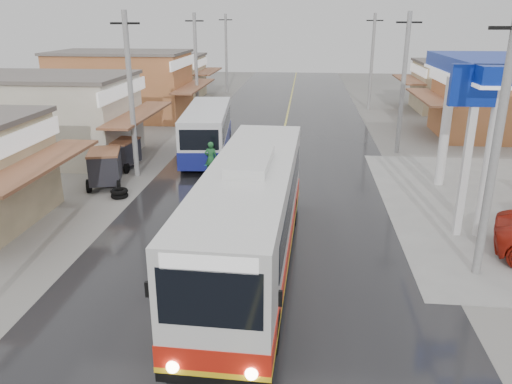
# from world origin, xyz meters

# --- Properties ---
(ground) EXTENTS (120.00, 120.00, 0.00)m
(ground) POSITION_xyz_m (0.00, 0.00, 0.00)
(ground) COLOR slate
(ground) RESTS_ON ground
(road) EXTENTS (12.00, 90.00, 0.02)m
(road) POSITION_xyz_m (0.00, 15.00, 0.01)
(road) COLOR black
(road) RESTS_ON ground
(centre_line) EXTENTS (0.15, 90.00, 0.01)m
(centre_line) POSITION_xyz_m (0.00, 15.00, 0.02)
(centre_line) COLOR #D8CC4C
(centre_line) RESTS_ON road
(shopfronts_left) EXTENTS (11.00, 44.00, 5.20)m
(shopfronts_left) POSITION_xyz_m (-13.00, 18.00, 0.00)
(shopfronts_left) COLOR tan
(shopfronts_left) RESTS_ON ground
(utility_poles_left) EXTENTS (1.60, 50.00, 8.00)m
(utility_poles_left) POSITION_xyz_m (-7.00, 16.00, 0.00)
(utility_poles_left) COLOR gray
(utility_poles_left) RESTS_ON ground
(utility_poles_right) EXTENTS (1.60, 36.00, 8.00)m
(utility_poles_right) POSITION_xyz_m (7.00, 15.00, 0.00)
(utility_poles_right) COLOR gray
(utility_poles_right) RESTS_ON ground
(coach_bus) EXTENTS (3.02, 12.03, 3.73)m
(coach_bus) POSITION_xyz_m (-0.13, -0.29, 1.80)
(coach_bus) COLOR silver
(coach_bus) RESTS_ON road
(second_bus) EXTENTS (3.09, 8.63, 2.80)m
(second_bus) POSITION_xyz_m (-4.09, 12.99, 1.51)
(second_bus) COLOR silver
(second_bus) RESTS_ON road
(cyclist) EXTENTS (0.92, 1.99, 2.06)m
(cyclist) POSITION_xyz_m (-3.00, 8.37, 0.68)
(cyclist) COLOR black
(cyclist) RESTS_ON ground
(tricycle_near) EXTENTS (2.09, 2.45, 1.77)m
(tricycle_near) POSITION_xyz_m (-7.90, 7.15, 1.01)
(tricycle_near) COLOR #26262D
(tricycle_near) RESTS_ON ground
(tricycle_far) EXTENTS (1.58, 2.18, 1.55)m
(tricycle_far) POSITION_xyz_m (-8.11, 10.18, 0.89)
(tricycle_far) COLOR #26262D
(tricycle_far) RESTS_ON ground
(tyre_stack) EXTENTS (0.78, 0.78, 0.40)m
(tyre_stack) POSITION_xyz_m (-6.74, 5.72, 0.20)
(tyre_stack) COLOR black
(tyre_stack) RESTS_ON ground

